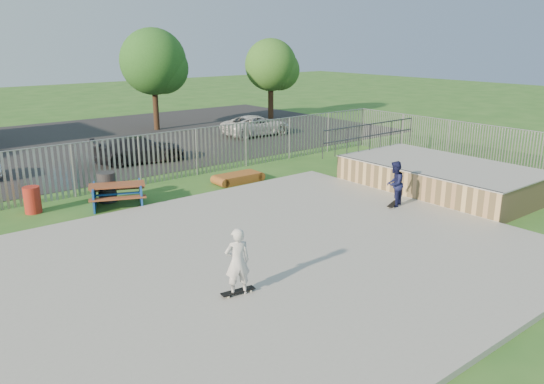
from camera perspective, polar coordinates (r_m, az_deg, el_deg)
ground at (r=13.95m, az=-1.49°, el=-7.64°), size 120.00×120.00×0.00m
concrete_slab at (r=13.92m, az=-1.49°, el=-7.36°), size 15.00×12.00×0.15m
quarter_pipe at (r=21.16m, az=17.56°, el=1.55°), size 5.50×7.05×2.19m
fence at (r=17.75m, az=-7.96°, el=0.90°), size 26.04×16.02×2.00m
picnic_table at (r=19.19m, az=-16.26°, el=-0.29°), size 2.32×2.14×0.79m
funbox at (r=21.57m, az=-3.66°, el=1.51°), size 1.78×0.92×0.35m
trash_bin_red at (r=19.41m, az=-24.38°, el=-0.78°), size 0.54×0.54×0.90m
trash_bin_grey at (r=19.79m, az=-17.32°, el=0.51°), size 0.64×0.64×1.07m
parking_lot at (r=30.68m, az=-23.66°, el=4.28°), size 40.00×18.00×0.02m
car_dark at (r=25.67m, az=-14.10°, el=4.50°), size 4.50×2.42×1.24m
car_white at (r=32.00m, az=-1.69°, el=7.18°), size 4.38×2.18×1.19m
tree_mid at (r=34.47m, az=-12.68°, el=13.51°), size 4.08×4.08×6.30m
tree_right at (r=38.55m, az=-0.14°, el=13.49°), size 3.67×3.67×5.66m
skateboard_a at (r=18.51m, az=12.91°, el=-1.33°), size 0.82×0.48×0.08m
skateboard_b at (r=12.06m, az=-3.67°, el=-10.70°), size 0.82×0.31×0.08m
skater_navy at (r=18.31m, az=13.05°, el=0.87°), size 0.92×0.82×1.55m
skater_white at (r=11.74m, az=-3.74°, el=-7.49°), size 0.65×0.53×1.55m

